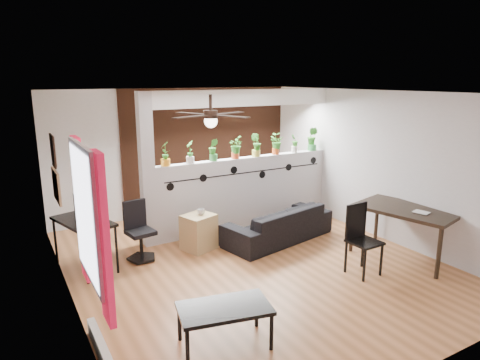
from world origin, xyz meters
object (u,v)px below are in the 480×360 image
Objects in this scene: potted_plant_6 at (295,143)px; cube_shelf at (199,232)px; potted_plant_0 at (165,153)px; potted_plant_2 at (213,149)px; potted_plant_3 at (235,147)px; potted_plant_5 at (276,143)px; potted_plant_7 at (312,138)px; coffee_table at (224,311)px; sofa at (278,224)px; potted_plant_1 at (190,151)px; cup at (201,212)px; dining_table at (406,213)px; folding_chair at (360,233)px; computer_desk at (83,225)px; office_chair at (139,235)px; potted_plant_4 at (256,144)px; ceiling_fan at (211,117)px.

cube_shelf is (-2.40, -0.61, -1.24)m from potted_plant_6.
potted_plant_0 is 0.90m from potted_plant_2.
potted_plant_5 is at bearing 0.00° from potted_plant_3.
potted_plant_3 is 1.75m from cube_shelf.
potted_plant_7 is 0.45× the size of coffee_table.
potted_plant_7 is at bearing -159.15° from sofa.
potted_plant_3 reaches higher than potted_plant_6.
coffee_table is (-2.26, -2.24, 0.12)m from sofa.
potted_plant_1 is 1.10m from cup.
dining_table is (1.68, -2.52, -0.84)m from potted_plant_3.
sofa is 1.18× the size of dining_table.
potted_plant_2 reaches higher than coffee_table.
potted_plant_1 is 3.14m from folding_chair.
potted_plant_6 is at bearing 5.94° from computer_desk.
dining_table is (2.13, -2.52, -0.84)m from potted_plant_2.
potted_plant_6 is 2.67m from dining_table.
potted_plant_7 is at bearing 0.00° from potted_plant_2.
potted_plant_5 is 3.19m from office_chair.
potted_plant_0 is at bearing 180.00° from potted_plant_4.
potted_plant_2 is 0.21× the size of sofa.
potted_plant_3 is at bearing 58.79° from coffee_table.
potted_plant_7 reaches higher than coffee_table.
computer_desk reaches higher than cube_shelf.
potted_plant_7 is (0.90, 0.00, 0.04)m from potted_plant_5.
potted_plant_5 reaches higher than sofa.
potted_plant_3 is 0.40× the size of folding_chair.
potted_plant_3 is at bearing 31.43° from cup.
computer_desk is 1.13× the size of folding_chair.
potted_plant_7 is at bearing 87.04° from dining_table.
potted_plant_4 reaches higher than cube_shelf.
office_chair is 2.65m from coffee_table.
sofa is at bearing -147.92° from potted_plant_7.
potted_plant_4 is 1.59m from sofa.
potted_plant_1 is at bearing 180.00° from potted_plant_4.
potted_plant_7 reaches higher than folding_chair.
sofa is (-1.01, -0.92, -1.26)m from potted_plant_6.
potted_plant_3 is 2.81m from folding_chair.
potted_plant_4 is at bearing 7.56° from computer_desk.
potted_plant_7 is 3.02m from cup.
potted_plant_6 is at bearing -4.66° from cube_shelf.
potted_plant_2 is 2.57m from computer_desk.
potted_plant_0 is 0.90× the size of potted_plant_7.
cup is 0.12× the size of coffee_table.
coffee_table is at bearing -126.82° from potted_plant_4.
potted_plant_4 is at bearing 3.23° from cube_shelf.
cube_shelf is 0.35m from cup.
potted_plant_7 is at bearing 0.00° from potted_plant_1.
potted_plant_1 is 0.45m from potted_plant_2.
cube_shelf is (0.33, 1.19, -2.01)m from ceiling_fan.
sofa is at bearing -9.73° from office_chair.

